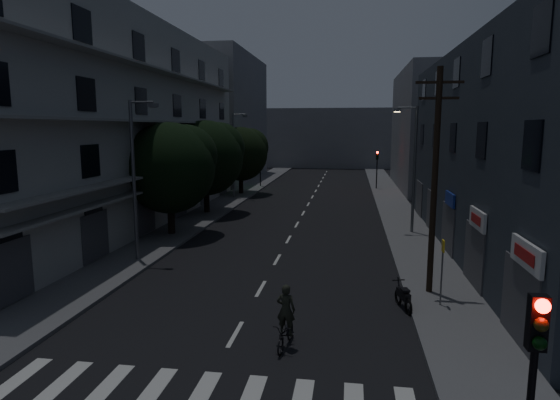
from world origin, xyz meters
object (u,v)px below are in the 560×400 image
(cyclist, at_px, (286,326))
(motorcycle, at_px, (403,298))
(bus_stop_sign, at_px, (442,260))
(utility_pole, at_px, (435,177))
(traffic_signal_near, at_px, (534,365))

(cyclist, bearing_deg, motorcycle, 52.14)
(bus_stop_sign, bearing_deg, motorcycle, -170.90)
(utility_pole, bearing_deg, motorcycle, -125.78)
(cyclist, bearing_deg, utility_pole, 55.00)
(bus_stop_sign, bearing_deg, traffic_signal_near, -92.99)
(utility_pole, bearing_deg, cyclist, -133.36)
(traffic_signal_near, xyz_separation_m, utility_pole, (0.36, 11.72, 1.77))
(traffic_signal_near, xyz_separation_m, motorcycle, (-0.86, 10.03, -2.67))
(utility_pole, bearing_deg, bus_stop_sign, -83.16)
(motorcycle, height_order, cyclist, cyclist)
(traffic_signal_near, distance_m, bus_stop_sign, 10.34)
(utility_pole, distance_m, cyclist, 8.65)
(traffic_signal_near, bearing_deg, utility_pole, 88.24)
(traffic_signal_near, height_order, motorcycle, traffic_signal_near)
(traffic_signal_near, relative_size, motorcycle, 2.45)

